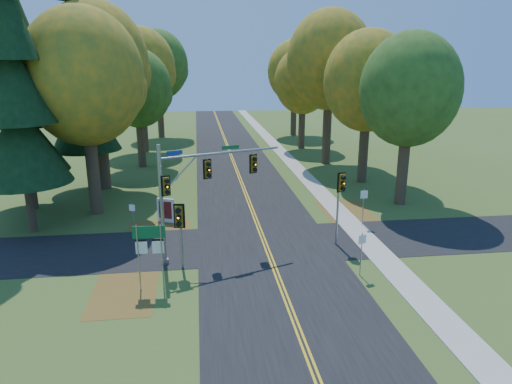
{
  "coord_description": "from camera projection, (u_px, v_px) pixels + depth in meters",
  "views": [
    {
      "loc": [
        -3.78,
        -23.2,
        10.5
      ],
      "look_at": [
        -0.52,
        2.18,
        3.2
      ],
      "focal_mm": 32.0,
      "sensor_mm": 36.0,
      "label": 1
    }
  ],
  "objects": [
    {
      "name": "route_sign_cluster",
      "position": [
        150.0,
        244.0,
        21.3
      ],
      "size": [
        1.53,
        0.14,
        3.28
      ],
      "rotation": [
        0.0,
        0.0,
        -0.04
      ],
      "color": "gray",
      "rests_on": "ground"
    },
    {
      "name": "pine_c",
      "position": [
        80.0,
        73.0,
        36.48
      ],
      "size": [
        5.6,
        5.6,
        20.56
      ],
      "color": "#38281C",
      "rests_on": "ground"
    },
    {
      "name": "tree_e_e",
      "position": [
        295.0,
        72.0,
        65.8
      ],
      "size": [
        7.8,
        7.8,
        13.74
      ],
      "color": "#38281C",
      "rests_on": "ground"
    },
    {
      "name": "road_cross",
      "position": [
        265.0,
        244.0,
        27.38
      ],
      "size": [
        60.0,
        6.0,
        0.02
      ],
      "primitive_type": "cube",
      "color": "black",
      "rests_on": "ground"
    },
    {
      "name": "pine_b",
      "position": [
        20.0,
        97.0,
        31.77
      ],
      "size": [
        5.6,
        5.6,
        17.31
      ],
      "color": "#38281C",
      "rests_on": "ground"
    },
    {
      "name": "road_main",
      "position": [
        270.0,
        257.0,
        25.47
      ],
      "size": [
        8.0,
        160.0,
        0.02
      ],
      "primitive_type": "cube",
      "color": "black",
      "rests_on": "ground"
    },
    {
      "name": "tree_w_d",
      "position": [
        141.0,
        69.0,
        53.2
      ],
      "size": [
        8.2,
        8.2,
        14.56
      ],
      "color": "#38281C",
      "rests_on": "ground"
    },
    {
      "name": "leaf_patch_e",
      "position": [
        352.0,
        217.0,
        32.03
      ],
      "size": [
        3.5,
        8.0,
        0.0
      ],
      "primitive_type": "cube",
      "color": "brown",
      "rests_on": "ground"
    },
    {
      "name": "tree_e_b",
      "position": [
        368.0,
        81.0,
        39.23
      ],
      "size": [
        7.6,
        7.6,
        13.33
      ],
      "color": "#38281C",
      "rests_on": "ground"
    },
    {
      "name": "tree_w_b",
      "position": [
        96.0,
        64.0,
        36.73
      ],
      "size": [
        8.6,
        8.6,
        15.38
      ],
      "color": "#38281C",
      "rests_on": "ground"
    },
    {
      "name": "ground",
      "position": [
        270.0,
        257.0,
        25.47
      ],
      "size": [
        160.0,
        160.0,
        0.0
      ],
      "primitive_type": "plane",
      "color": "#41591F",
      "rests_on": "ground"
    },
    {
      "name": "centerline_right",
      "position": [
        272.0,
        257.0,
        25.48
      ],
      "size": [
        0.1,
        160.0,
        0.01
      ],
      "primitive_type": "cube",
      "color": "gold",
      "rests_on": "road_main"
    },
    {
      "name": "ped_signal_pole",
      "position": [
        180.0,
        221.0,
        23.22
      ],
      "size": [
        0.57,
        0.66,
        3.63
      ],
      "rotation": [
        0.0,
        0.0,
        -0.15
      ],
      "color": "gray",
      "rests_on": "ground"
    },
    {
      "name": "tree_e_d",
      "position": [
        303.0,
        81.0,
        55.7
      ],
      "size": [
        7.0,
        7.0,
        12.32
      ],
      "color": "#38281C",
      "rests_on": "ground"
    },
    {
      "name": "tree_w_a",
      "position": [
        85.0,
        78.0,
        30.46
      ],
      "size": [
        8.0,
        8.0,
        14.15
      ],
      "color": "#38281C",
      "rests_on": "ground"
    },
    {
      "name": "tree_e_c",
      "position": [
        330.0,
        61.0,
        46.35
      ],
      "size": [
        8.8,
        8.8,
        15.79
      ],
      "color": "#38281C",
      "rests_on": "ground"
    },
    {
      "name": "info_kiosk",
      "position": [
        166.0,
        210.0,
        30.88
      ],
      "size": [
        1.17,
        0.62,
        1.66
      ],
      "rotation": [
        0.0,
        0.0,
        -0.4
      ],
      "color": "silver",
      "rests_on": "ground"
    },
    {
      "name": "pine_a",
      "position": [
        13.0,
        85.0,
        26.9
      ],
      "size": [
        5.6,
        5.6,
        19.48
      ],
      "color": "#38281C",
      "rests_on": "ground"
    },
    {
      "name": "leaf_patch_w_near",
      "position": [
        157.0,
        236.0,
        28.49
      ],
      "size": [
        4.0,
        6.0,
        0.0
      ],
      "primitive_type": "cube",
      "color": "brown",
      "rests_on": "ground"
    },
    {
      "name": "centerline_left",
      "position": [
        268.0,
        257.0,
        25.45
      ],
      "size": [
        0.1,
        160.0,
        0.01
      ],
      "primitive_type": "cube",
      "color": "gold",
      "rests_on": "road_main"
    },
    {
      "name": "leaf_patch_w_far",
      "position": [
        125.0,
        291.0,
        21.69
      ],
      "size": [
        3.0,
        5.0,
        0.0
      ],
      "primitive_type": "cube",
      "color": "brown",
      "rests_on": "ground"
    },
    {
      "name": "traffic_mast",
      "position": [
        193.0,
        185.0,
        24.28
      ],
      "size": [
        6.75,
        2.9,
        6.52
      ],
      "rotation": [
        0.0,
        0.0,
        0.36
      ],
      "color": "gray",
      "rests_on": "ground"
    },
    {
      "name": "reg_sign_e_south",
      "position": [
        362.0,
        247.0,
        22.88
      ],
      "size": [
        0.43,
        0.16,
        2.3
      ],
      "rotation": [
        0.0,
        0.0,
        0.3
      ],
      "color": "gray",
      "rests_on": "ground"
    },
    {
      "name": "reg_sign_w",
      "position": [
        133.0,
        213.0,
        28.5
      ],
      "size": [
        0.38,
        0.15,
        2.04
      ],
      "rotation": [
        0.0,
        0.0,
        -0.33
      ],
      "color": "gray",
      "rests_on": "ground"
    },
    {
      "name": "tree_w_e",
      "position": [
        158.0,
        65.0,
        63.67
      ],
      "size": [
        8.4,
        8.4,
        14.97
      ],
      "color": "#38281C",
      "rests_on": "ground"
    },
    {
      "name": "reg_sign_e_north",
      "position": [
        364.0,
        201.0,
        29.87
      ],
      "size": [
        0.48,
        0.08,
        2.53
      ],
      "rotation": [
        0.0,
        0.0,
        0.04
      ],
      "color": "gray",
      "rests_on": "ground"
    },
    {
      "name": "sidewalk_east",
      "position": [
        376.0,
        251.0,
        26.22
      ],
      "size": [
        1.6,
        160.0,
        0.06
      ],
      "primitive_type": "cube",
      "color": "#9E998E",
      "rests_on": "ground"
    },
    {
      "name": "tree_w_c",
      "position": [
        138.0,
        89.0,
        45.46
      ],
      "size": [
        6.8,
        6.8,
        11.91
      ],
      "color": "#38281C",
      "rests_on": "ground"
    },
    {
      "name": "tree_e_a",
      "position": [
        410.0,
        90.0,
        32.92
      ],
      "size": [
        7.2,
        7.2,
        12.73
      ],
      "color": "#38281C",
      "rests_on": "ground"
    },
    {
      "name": "east_signal_pole",
      "position": [
        340.0,
        190.0,
        26.19
      ],
      "size": [
        0.51,
        0.6,
        4.48
      ],
      "rotation": [
        0.0,
        0.0,
        0.28
      ],
      "color": "#93979B",
      "rests_on": "ground"
    }
  ]
}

